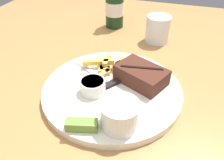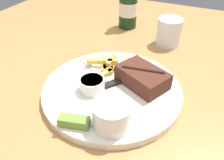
% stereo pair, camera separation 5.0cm
% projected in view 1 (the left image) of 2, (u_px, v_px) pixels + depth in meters
% --- Properties ---
extents(dining_table, '(1.37, 1.43, 0.72)m').
position_uv_depth(dining_table, '(112.00, 110.00, 0.56)').
color(dining_table, '#A87542').
rests_on(dining_table, ground_plane).
extents(dinner_plate, '(0.33, 0.33, 0.02)m').
position_uv_depth(dinner_plate, '(112.00, 90.00, 0.52)').
color(dinner_plate, silver).
rests_on(dinner_plate, dining_table).
extents(steak_portion, '(0.14, 0.12, 0.04)m').
position_uv_depth(steak_portion, '(141.00, 75.00, 0.52)').
color(steak_portion, '#472319').
rests_on(steak_portion, dinner_plate).
extents(fries_pile, '(0.10, 0.12, 0.02)m').
position_uv_depth(fries_pile, '(106.00, 65.00, 0.58)').
color(fries_pile, '#E5AB56').
rests_on(fries_pile, dinner_plate).
extents(coleslaw_cup, '(0.07, 0.07, 0.05)m').
position_uv_depth(coleslaw_cup, '(120.00, 113.00, 0.41)').
color(coleslaw_cup, white).
rests_on(coleslaw_cup, dinner_plate).
extents(dipping_sauce_cup, '(0.06, 0.06, 0.03)m').
position_uv_depth(dipping_sauce_cup, '(93.00, 86.00, 0.49)').
color(dipping_sauce_cup, silver).
rests_on(dipping_sauce_cup, dinner_plate).
extents(pickle_spear, '(0.06, 0.04, 0.02)m').
position_uv_depth(pickle_spear, '(82.00, 125.00, 0.41)').
color(pickle_spear, olive).
rests_on(pickle_spear, dinner_plate).
extents(fork_utensil, '(0.12, 0.08, 0.00)m').
position_uv_depth(fork_utensil, '(90.00, 70.00, 0.57)').
color(fork_utensil, '#B7B7BC').
rests_on(fork_utensil, dinner_plate).
extents(knife_utensil, '(0.11, 0.14, 0.01)m').
position_uv_depth(knife_utensil, '(125.00, 77.00, 0.54)').
color(knife_utensil, '#B7B7BC').
rests_on(knife_utensil, dinner_plate).
extents(beer_bottle, '(0.07, 0.07, 0.20)m').
position_uv_depth(beer_bottle, '(115.00, 7.00, 0.80)').
color(beer_bottle, '#143319').
rests_on(beer_bottle, dining_table).
extents(drinking_glass, '(0.08, 0.08, 0.09)m').
position_uv_depth(drinking_glass, '(158.00, 29.00, 0.71)').
color(drinking_glass, silver).
rests_on(drinking_glass, dining_table).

